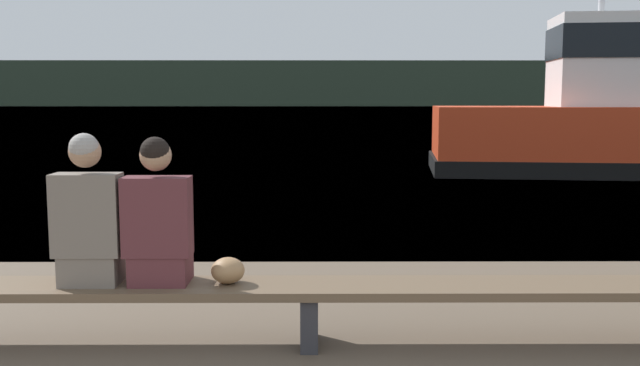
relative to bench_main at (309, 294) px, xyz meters
The scene contains 7 objects.
water_surface 122.54m from the bench_main, 90.18° to the left, with size 240.00×240.00×0.00m, color #386084.
far_shoreline 151.92m from the bench_main, 90.15° to the left, with size 600.00×12.00×9.56m, color #2D3D2D.
bench_main is the anchor object (origin of this frame).
person_left 1.61m from the bench_main, behind, with size 0.46×0.37×1.05m.
person_right 1.16m from the bench_main, behind, with size 0.46×0.37×1.03m.
shopping_bag 0.59m from the bench_main, behind, with size 0.23×0.23×0.18m.
tugboat_red 13.21m from the bench_main, 60.73° to the left, with size 7.54×3.98×6.13m.
Camera 1 is at (0.44, -1.49, 1.72)m, focal length 40.00 mm.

